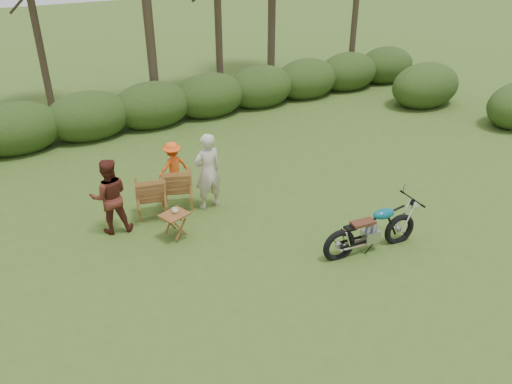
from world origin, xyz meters
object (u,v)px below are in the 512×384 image
lawn_chair_left (152,214)px  side_table (175,226)px  child (175,189)px  lawn_chair_right (179,206)px  adult_a (209,206)px  cup (175,210)px  adult_b (115,230)px  motorcycle (368,249)px

lawn_chair_left → side_table: 1.18m
side_table → child: size_ratio=0.46×
lawn_chair_right → side_table: (-0.57, -1.18, 0.28)m
lawn_chair_left → child: size_ratio=0.85×
side_table → adult_a: bearing=34.9°
cup → adult_b: (-1.04, 0.89, -0.61)m
lawn_chair_right → adult_b: 1.59m
adult_b → lawn_chair_left: bearing=-154.2°
lawn_chair_left → side_table: bearing=108.8°
motorcycle → lawn_chair_left: 4.72m
lawn_chair_left → child: child is taller
child → lawn_chair_left: bearing=34.4°
lawn_chair_left → adult_b: 0.94m
motorcycle → cup: (-3.05, 2.39, 0.61)m
lawn_chair_left → adult_b: (-0.91, -0.22, 0.00)m
lawn_chair_right → adult_a: (0.58, -0.38, 0.00)m
lawn_chair_left → adult_a: (1.24, -0.34, 0.00)m
motorcycle → side_table: bearing=149.8°
lawn_chair_right → lawn_chair_left: lawn_chair_right is taller
lawn_chair_right → side_table: size_ratio=1.88×
lawn_chair_right → adult_a: bearing=168.3°
side_table → adult_b: (-1.00, 0.92, -0.28)m
lawn_chair_left → adult_a: size_ratio=0.58×
side_table → cup: 0.33m
adult_b → motorcycle: bearing=153.6°
adult_a → side_table: bearing=31.2°
adult_b → lawn_chair_right: bearing=-158.2°
motorcycle → cup: 3.92m
lawn_chair_left → child: (0.91, 0.88, 0.00)m
motorcycle → adult_b: (-4.08, 3.27, 0.00)m
lawn_chair_right → adult_b: size_ratio=0.65×
lawn_chair_left → adult_a: bearing=179.3°
motorcycle → adult_b: bearing=148.4°
side_table → cup: (0.04, 0.03, 0.33)m
side_table → child: (0.82, 2.02, -0.28)m
motorcycle → side_table: motorcycle is taller
lawn_chair_right → child: bearing=-84.9°
motorcycle → lawn_chair_right: bearing=132.5°
motorcycle → adult_b: adult_b is taller
cup → child: (0.78, 1.99, -0.61)m
lawn_chair_left → cup: size_ratio=7.92×
adult_b → side_table: bearing=149.5°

